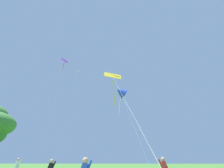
% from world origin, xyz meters
% --- Properties ---
extents(kite_blue_delta, '(4.36, 8.73, 12.53)m').
position_xyz_m(kite_blue_delta, '(0.57, 22.42, 11.43)').
color(kite_blue_delta, blue).
rests_on(kite_blue_delta, ground_plane).
extents(kite_yellow_diamond, '(3.00, 9.52, 8.51)m').
position_xyz_m(kite_yellow_diamond, '(0.35, 9.78, 7.46)').
color(kite_yellow_diamond, yellow).
rests_on(kite_yellow_diamond, ground_plane).
extents(kite_black_large, '(1.48, 9.02, 24.22)m').
position_xyz_m(kite_black_large, '(-10.90, 37.06, 22.01)').
color(kite_black_large, black).
rests_on(kite_black_large, ground_plane).
extents(kite_purple_streamer, '(2.42, 10.07, 27.57)m').
position_xyz_m(kite_purple_streamer, '(-14.83, 36.04, 25.41)').
color(kite_purple_streamer, purple).
rests_on(kite_purple_streamer, ground_plane).
extents(person_far_back, '(0.25, 0.56, 1.75)m').
position_xyz_m(person_far_back, '(-7.41, 11.62, 1.05)').
color(person_far_back, '#665B4C').
rests_on(person_far_back, ground_plane).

